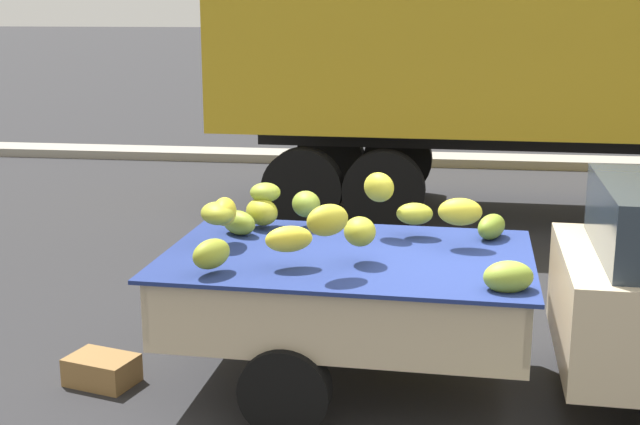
# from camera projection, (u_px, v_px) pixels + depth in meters

# --- Properties ---
(ground) EXTENTS (220.00, 220.00, 0.00)m
(ground) POSITION_uv_depth(u_px,v_px,m) (454.00, 396.00, 6.56)
(ground) COLOR #28282B
(curb_strip) EXTENTS (80.00, 0.80, 0.16)m
(curb_strip) POSITION_uv_depth(u_px,v_px,m) (447.00, 160.00, 16.11)
(curb_strip) COLOR gray
(curb_strip) RESTS_ON ground
(pickup_truck) EXTENTS (4.93, 2.02, 1.70)m
(pickup_truck) POSITION_uv_depth(u_px,v_px,m) (607.00, 292.00, 6.20)
(pickup_truck) COLOR #CCB793
(pickup_truck) RESTS_ON ground
(fallen_banana_bunch_near_tailgate) EXTENTS (0.40, 0.40, 0.18)m
(fallen_banana_bunch_near_tailgate) POSITION_uv_depth(u_px,v_px,m) (110.00, 367.00, 6.86)
(fallen_banana_bunch_near_tailgate) COLOR olive
(fallen_banana_bunch_near_tailgate) RESTS_ON ground
(produce_crate) EXTENTS (0.60, 0.48, 0.22)m
(produce_crate) POSITION_uv_depth(u_px,v_px,m) (102.00, 370.00, 6.75)
(produce_crate) COLOR olive
(produce_crate) RESTS_ON ground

